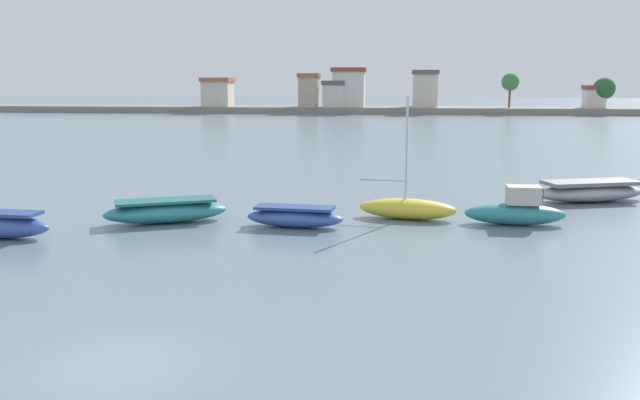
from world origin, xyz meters
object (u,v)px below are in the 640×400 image
object	(u,v)px
moored_boat_4	(407,208)
moored_boat_5	(516,211)
moored_boat_6	(590,192)
moored_boat_3	(295,217)
moored_boat_2	(166,211)

from	to	relation	value
moored_boat_4	moored_boat_5	distance (m)	4.38
moored_boat_6	moored_boat_4	bearing A→B (deg)	-167.10
moored_boat_3	moored_boat_5	size ratio (longest dim) A/B	0.99
moored_boat_5	moored_boat_6	xyz separation A→B (m)	(4.38, 5.85, -0.11)
moored_boat_2	moored_boat_4	world-z (taller)	moored_boat_4
moored_boat_6	moored_boat_3	bearing A→B (deg)	-168.89
moored_boat_4	moored_boat_3	bearing A→B (deg)	-145.34
moored_boat_5	moored_boat_2	bearing A→B (deg)	-173.49
moored_boat_3	moored_boat_6	xyz separation A→B (m)	(13.16, 7.29, 0.07)
moored_boat_4	moored_boat_5	bearing A→B (deg)	0.80
moored_boat_4	moored_boat_5	size ratio (longest dim) A/B	1.27
moored_boat_2	moored_boat_3	bearing A→B (deg)	-27.02
moored_boat_3	moored_boat_6	bearing A→B (deg)	33.79
moored_boat_6	moored_boat_2	bearing A→B (deg)	-177.06
moored_boat_3	moored_boat_6	distance (m)	15.04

